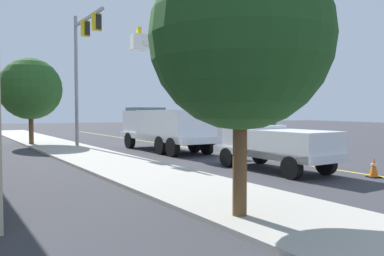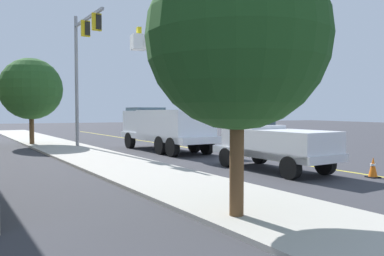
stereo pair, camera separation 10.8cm
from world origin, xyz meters
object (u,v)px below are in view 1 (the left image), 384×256
(service_pickup_truck, at_px, (275,144))
(traffic_signal_mast, at_px, (82,56))
(utility_bucket_truck, at_px, (164,125))
(traffic_cone_mid_front, at_px, (158,140))
(passing_minivan, at_px, (171,129))
(traffic_cone_leading, at_px, (374,167))

(service_pickup_truck, xyz_separation_m, traffic_signal_mast, (12.38, 6.03, 4.86))
(utility_bucket_truck, bearing_deg, traffic_signal_mast, 54.91)
(utility_bucket_truck, relative_size, traffic_cone_mid_front, 11.36)
(utility_bucket_truck, bearing_deg, passing_minivan, -22.49)
(passing_minivan, relative_size, traffic_cone_mid_front, 6.75)
(utility_bucket_truck, height_order, traffic_cone_mid_front, utility_bucket_truck)
(service_pickup_truck, xyz_separation_m, traffic_cone_mid_front, (13.71, 0.60, -0.75))
(traffic_signal_mast, bearing_deg, utility_bucket_truck, -125.09)
(passing_minivan, relative_size, traffic_signal_mast, 0.58)
(service_pickup_truck, relative_size, traffic_signal_mast, 0.67)
(utility_bucket_truck, distance_m, passing_minivan, 8.99)
(utility_bucket_truck, xyz_separation_m, service_pickup_truck, (-9.28, -1.62, -0.50))
(traffic_cone_mid_front, height_order, traffic_signal_mast, traffic_signal_mast)
(service_pickup_truck, bearing_deg, traffic_signal_mast, 25.98)
(service_pickup_truck, height_order, traffic_cone_mid_front, service_pickup_truck)
(traffic_cone_mid_front, distance_m, traffic_signal_mast, 7.93)
(traffic_cone_mid_front, relative_size, traffic_signal_mast, 0.09)
(passing_minivan, relative_size, traffic_cone_leading, 6.60)
(traffic_cone_mid_front, bearing_deg, service_pickup_truck, -177.51)
(service_pickup_truck, height_order, traffic_cone_leading, service_pickup_truck)
(traffic_cone_leading, distance_m, traffic_cone_mid_front, 16.78)
(traffic_signal_mast, bearing_deg, passing_minivan, -56.53)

